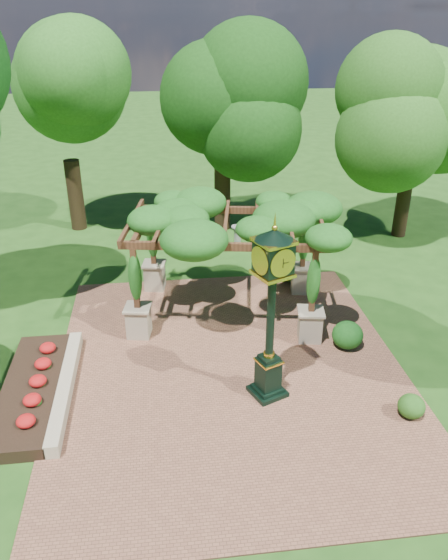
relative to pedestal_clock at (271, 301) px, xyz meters
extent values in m
plane|color=#1E4714|center=(-0.86, 0.22, -2.93)|extent=(120.00, 120.00, 0.00)
cube|color=brown|center=(-0.86, 1.22, -2.91)|extent=(10.00, 12.00, 0.04)
cube|color=#C6B793|center=(-5.46, 0.72, -2.73)|extent=(0.35, 5.00, 0.40)
cube|color=red|center=(-6.36, 0.72, -2.75)|extent=(1.50, 5.00, 0.36)
cube|color=black|center=(0.00, 0.00, -2.82)|extent=(1.13, 1.13, 0.13)
cube|color=black|center=(0.00, 0.00, -2.25)|extent=(0.70, 0.70, 0.96)
cube|color=gold|center=(0.00, 0.00, -1.82)|extent=(0.79, 0.79, 0.04)
cylinder|color=black|center=(0.00, 0.00, -0.42)|extent=(0.28, 0.28, 2.47)
cube|color=black|center=(0.00, 0.00, 1.18)|extent=(0.99, 0.99, 0.75)
cylinder|color=white|center=(0.15, -0.35, 1.18)|extent=(0.60, 0.28, 0.64)
cone|color=black|center=(0.00, 0.00, 1.77)|extent=(1.27, 1.27, 0.27)
sphere|color=gold|center=(0.00, 0.00, 1.93)|extent=(0.15, 0.15, 0.15)
cube|color=tan|center=(-3.51, 3.44, -2.40)|extent=(0.81, 0.81, 0.98)
cube|color=#52311C|center=(-3.51, 3.44, -0.85)|extent=(0.20, 0.20, 2.01)
cube|color=tan|center=(1.84, 2.54, -2.40)|extent=(0.81, 0.81, 0.98)
cube|color=#52311C|center=(1.84, 2.54, -0.85)|extent=(0.20, 0.20, 2.01)
cube|color=tan|center=(-2.97, 6.65, -2.40)|extent=(0.81, 0.81, 0.98)
cube|color=#52311C|center=(-2.97, 6.65, -0.85)|extent=(0.20, 0.20, 2.01)
cube|color=tan|center=(2.38, 5.75, -2.40)|extent=(0.81, 0.81, 0.98)
cube|color=#52311C|center=(2.38, 5.75, -0.85)|extent=(0.20, 0.20, 2.01)
cube|color=#52311C|center=(-0.84, 2.99, 0.24)|extent=(6.23, 1.19, 0.24)
cube|color=#52311C|center=(-0.30, 6.20, 0.24)|extent=(6.23, 1.19, 0.24)
ellipsoid|color=#1E5919|center=(-0.57, 4.59, 0.53)|extent=(6.85, 4.89, 1.08)
cube|color=gray|center=(0.63, 10.06, -2.88)|extent=(0.62, 0.62, 0.10)
cylinder|color=gray|center=(0.63, 10.06, -2.41)|extent=(0.31, 0.31, 0.94)
cylinder|color=gray|center=(0.63, 10.06, -1.92)|extent=(0.58, 0.58, 0.05)
ellipsoid|color=#265719|center=(3.47, -1.35, -2.58)|extent=(0.78, 0.78, 0.63)
ellipsoid|color=#185116|center=(2.87, 1.94, -2.46)|extent=(0.99, 0.99, 0.86)
ellipsoid|color=#2B5619|center=(2.20, 6.56, -2.45)|extent=(1.03, 1.03, 0.88)
cylinder|color=#2F2212|center=(-6.52, 13.43, -1.29)|extent=(0.71, 0.71, 3.28)
ellipsoid|color=#28621C|center=(-6.52, 13.43, 2.94)|extent=(4.50, 4.50, 5.17)
cylinder|color=#312213|center=(0.28, 12.64, -1.33)|extent=(0.74, 0.74, 3.19)
ellipsoid|color=#153E0F|center=(0.28, 12.64, 2.78)|extent=(5.02, 5.02, 5.04)
cylinder|color=black|center=(8.27, 10.71, -1.43)|extent=(0.63, 0.63, 3.00)
ellipsoid|color=#275719|center=(8.27, 10.71, 2.44)|extent=(4.93, 4.93, 4.74)
camera|label=1|loc=(-2.63, -11.68, 6.57)|focal=35.00mm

